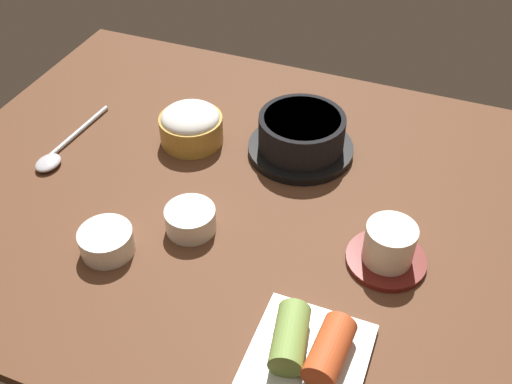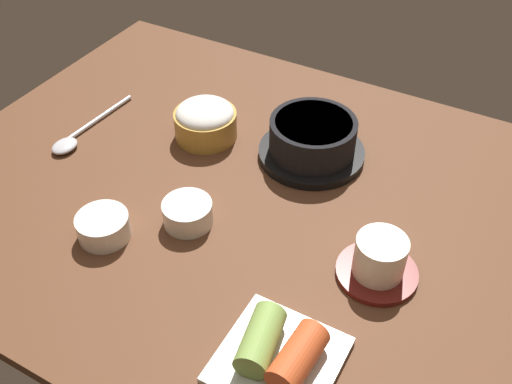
{
  "view_description": "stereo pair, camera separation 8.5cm",
  "coord_description": "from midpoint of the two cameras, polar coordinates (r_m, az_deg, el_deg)",
  "views": [
    {
      "loc": [
        24.76,
        -60.47,
        62.08
      ],
      "look_at": [
        2.0,
        -2.0,
        5.0
      ],
      "focal_mm": 41.38,
      "sensor_mm": 36.0,
      "label": 1
    },
    {
      "loc": [
        32.43,
        -56.87,
        62.08
      ],
      "look_at": [
        2.0,
        -2.0,
        5.0
      ],
      "focal_mm": 41.38,
      "sensor_mm": 36.0,
      "label": 2
    }
  ],
  "objects": [
    {
      "name": "spoon",
      "position": [
        1.02,
        -20.88,
        3.5
      ],
      "size": [
        3.6,
        19.45,
        1.35
      ],
      "color": "#B7B7BC",
      "rests_on": "dining_table"
    },
    {
      "name": "banchan_cup_center",
      "position": [
        0.83,
        -9.27,
        -2.72
      ],
      "size": [
        7.13,
        7.13,
        3.54
      ],
      "color": "white",
      "rests_on": "dining_table"
    },
    {
      "name": "dining_table",
      "position": [
        0.89,
        -3.44,
        -0.9
      ],
      "size": [
        100.0,
        76.0,
        2.0
      ],
      "primitive_type": "cube",
      "color": "#56331E",
      "rests_on": "ground"
    },
    {
      "name": "stone_pot",
      "position": [
        0.95,
        1.85,
        5.39
      ],
      "size": [
        17.12,
        17.12,
        6.84
      ],
      "color": "black",
      "rests_on": "dining_table"
    },
    {
      "name": "side_bowl_near",
      "position": [
        0.83,
        -17.13,
        -4.67
      ],
      "size": [
        7.35,
        7.35,
        3.51
      ],
      "color": "white",
      "rests_on": "dining_table"
    },
    {
      "name": "rice_bowl",
      "position": [
        0.98,
        -8.79,
        6.34
      ],
      "size": [
        10.44,
        10.44,
        6.43
      ],
      "color": "#B78C38",
      "rests_on": "dining_table"
    },
    {
      "name": "tea_cup_with_saucer",
      "position": [
        0.78,
        9.7,
        -5.43
      ],
      "size": [
        10.77,
        10.77,
        6.32
      ],
      "color": "maroon",
      "rests_on": "dining_table"
    },
    {
      "name": "kimchi_plate",
      "position": [
        0.69,
        1.55,
        -15.1
      ],
      "size": [
        13.38,
        13.38,
        4.94
      ],
      "color": "silver",
      "rests_on": "dining_table"
    }
  ]
}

